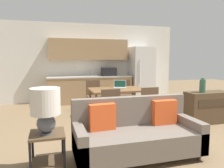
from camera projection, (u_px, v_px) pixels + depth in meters
The scene contains 15 objects.
ground_plane at pixel (140, 155), 3.44m from camera, with size 20.00×20.00×0.00m, color #7F6647.
wall_back at pixel (88, 63), 7.69m from camera, with size 6.40×0.07×2.70m.
kitchen_counter at pixel (90, 78), 7.47m from camera, with size 2.85×0.65×2.15m.
refrigerator at pixel (141, 74), 7.85m from camera, with size 0.78×0.77×1.90m.
dining_table at pixel (118, 92), 5.46m from camera, with size 1.38×0.89×0.75m.
couch at pixel (136, 134), 3.35m from camera, with size 1.89×0.80×0.89m.
side_table at pixel (48, 145), 2.92m from camera, with size 0.45×0.45×0.52m.
table_lamp at pixel (46, 106), 2.83m from camera, with size 0.38×0.38×0.61m.
credenza at pixel (207, 107), 5.12m from camera, with size 1.05×0.44×0.73m.
vase at pixel (203, 86), 4.97m from camera, with size 0.14×0.14×0.33m.
dining_chair_far_left at pixel (94, 94), 6.13m from camera, with size 0.42×0.42×0.89m.
dining_chair_far_right at pixel (124, 93), 6.33m from camera, with size 0.46×0.46×0.89m.
dining_chair_near_right at pixel (147, 104), 4.84m from camera, with size 0.43×0.43×0.89m.
dining_chair_near_left at pixel (109, 107), 4.58m from camera, with size 0.42×0.42×0.89m.
laptop at pixel (120, 86), 5.62m from camera, with size 0.39×0.34×0.20m.
Camera 1 is at (-1.33, -3.03, 1.51)m, focal length 35.00 mm.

